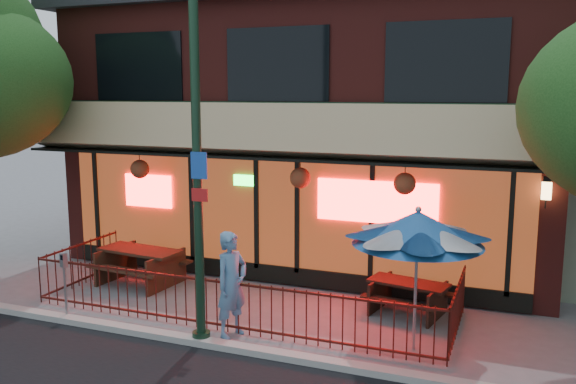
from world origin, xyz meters
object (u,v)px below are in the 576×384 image
(picnic_table_left, at_px, (140,261))
(picnic_table_right, at_px, (408,293))
(patio_umbrella, at_px, (418,228))
(street_light, at_px, (197,167))
(pedestrian, at_px, (232,284))
(parking_meter_near, at_px, (64,275))

(picnic_table_left, distance_m, picnic_table_right, 6.15)
(picnic_table_right, height_order, patio_umbrella, patio_umbrella)
(street_light, relative_size, picnic_table_right, 3.97)
(street_light, height_order, pedestrian, street_light)
(picnic_table_left, relative_size, parking_meter_near, 1.53)
(street_light, xyz_separation_m, parking_meter_near, (-2.99, 0.00, -2.24))
(pedestrian, relative_size, parking_meter_near, 1.44)
(picnic_table_right, distance_m, parking_meter_near, 6.76)
(picnic_table_right, bearing_deg, pedestrian, -141.05)
(picnic_table_left, xyz_separation_m, parking_meter_near, (-0.02, -2.46, 0.37))
(patio_umbrella, bearing_deg, picnic_table_right, 103.74)
(picnic_table_right, relative_size, pedestrian, 0.91)
(street_light, distance_m, patio_umbrella, 3.87)
(street_light, height_order, patio_umbrella, street_light)
(pedestrian, bearing_deg, picnic_table_right, -32.51)
(street_light, relative_size, picnic_table_left, 3.40)
(street_light, relative_size, parking_meter_near, 5.19)
(picnic_table_left, xyz_separation_m, picnic_table_right, (6.14, 0.31, -0.10))
(picnic_table_right, bearing_deg, picnic_table_left, -177.15)
(picnic_table_right, relative_size, parking_meter_near, 1.31)
(picnic_table_right, distance_m, pedestrian, 3.64)
(street_light, distance_m, picnic_table_left, 4.66)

